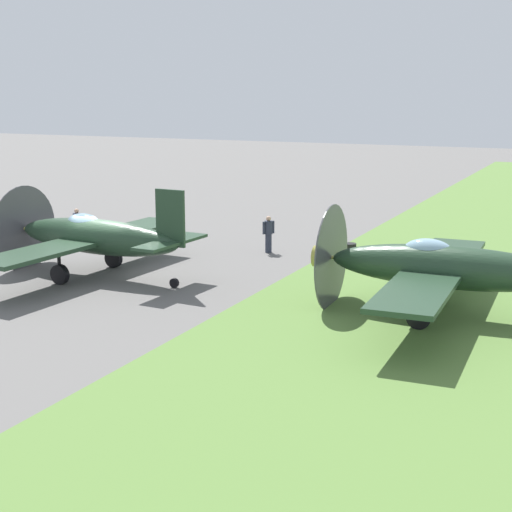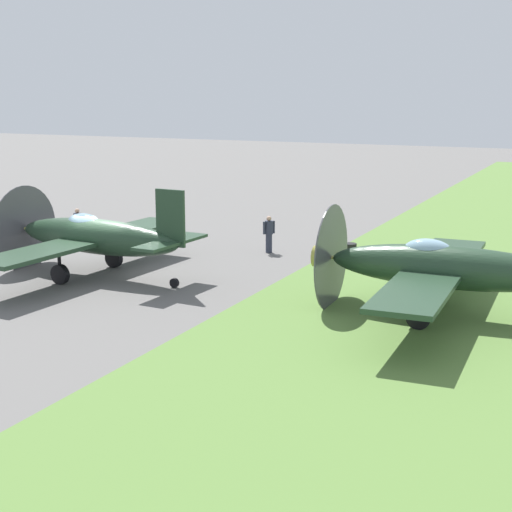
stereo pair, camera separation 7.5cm
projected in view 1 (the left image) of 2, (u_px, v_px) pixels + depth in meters
The scene contains 7 objects.
ground_plane at pixel (109, 275), 32.12m from camera, with size 160.00×160.00×0.00m, color #605E5B.
grass_verge at pixel (401, 309), 27.06m from camera, with size 120.00×11.00×0.01m, color #567A38.
airplane_lead at pixel (94, 237), 31.52m from camera, with size 11.15×8.82×3.97m.
airplane_wingman at pixel (443, 267), 25.93m from camera, with size 11.36×9.01×4.06m.
ground_crew_chief at pixel (268, 233), 36.36m from camera, with size 0.54×0.41×1.73m.
ground_crew_mechanic at pixel (77, 225), 38.63m from camera, with size 0.38×0.59×1.73m.
fuel_drum at pixel (349, 253), 34.16m from camera, with size 0.60×0.60×0.90m, color black.
Camera 1 is at (-25.75, -18.70, 7.49)m, focal length 54.67 mm.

